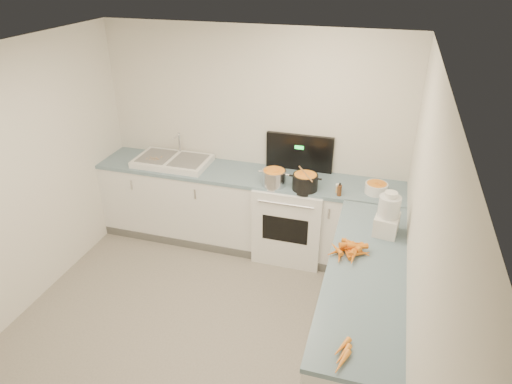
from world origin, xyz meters
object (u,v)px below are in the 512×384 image
(black_pot, at_px, (305,183))
(spice_jar, at_px, (338,189))
(stove, at_px, (292,216))
(extract_bottle, at_px, (339,190))
(sink, at_px, (173,161))
(mixing_bowl, at_px, (376,188))
(food_processor, at_px, (388,216))
(steel_pot, at_px, (274,179))

(black_pot, height_order, spice_jar, black_pot)
(stove, distance_m, extract_bottle, 0.77)
(spice_jar, bearing_deg, stove, 162.87)
(sink, height_order, mixing_bowl, sink)
(sink, bearing_deg, stove, -0.62)
(stove, relative_size, mixing_bowl, 5.84)
(mixing_bowl, xyz_separation_m, food_processor, (0.13, -0.75, 0.12))
(extract_bottle, height_order, spice_jar, extract_bottle)
(stove, height_order, food_processor, stove)
(stove, xyz_separation_m, extract_bottle, (0.53, -0.22, 0.52))
(stove, height_order, black_pot, stove)
(steel_pot, bearing_deg, sink, 171.58)
(stove, bearing_deg, black_pot, -47.51)
(food_processor, bearing_deg, mixing_bowl, 99.69)
(food_processor, bearing_deg, extract_bottle, 129.67)
(stove, distance_m, steel_pot, 0.59)
(stove, height_order, spice_jar, stove)
(extract_bottle, height_order, food_processor, food_processor)
(stove, xyz_separation_m, mixing_bowl, (0.88, -0.05, 0.52))
(black_pot, distance_m, mixing_bowl, 0.73)
(steel_pot, height_order, spice_jar, steel_pot)
(steel_pot, bearing_deg, spice_jar, 1.48)
(stove, bearing_deg, sink, 179.38)
(stove, height_order, steel_pot, stove)
(black_pot, bearing_deg, food_processor, -36.27)
(food_processor, bearing_deg, stove, 141.63)
(stove, relative_size, extract_bottle, 11.60)
(extract_bottle, bearing_deg, sink, 173.30)
(steel_pot, xyz_separation_m, spice_jar, (0.68, 0.02, -0.04))
(mixing_bowl, bearing_deg, spice_jar, -164.17)
(steel_pot, bearing_deg, stove, 45.05)
(stove, relative_size, sink, 1.58)
(mixing_bowl, relative_size, extract_bottle, 1.99)
(extract_bottle, bearing_deg, spice_jar, 109.88)
(black_pot, bearing_deg, spice_jar, 3.83)
(extract_bottle, bearing_deg, food_processor, -50.33)
(sink, xyz_separation_m, steel_pot, (1.28, -0.19, 0.04))
(steel_pot, relative_size, spice_jar, 3.29)
(stove, xyz_separation_m, food_processor, (1.01, -0.80, 0.64))
(black_pot, bearing_deg, steel_pot, 179.08)
(steel_pot, relative_size, extract_bottle, 2.20)
(black_pot, distance_m, extract_bottle, 0.37)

